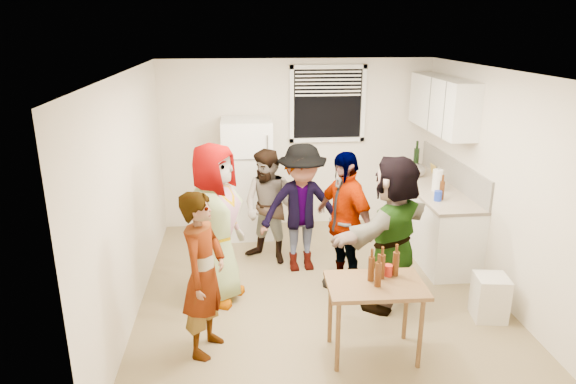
{
  "coord_description": "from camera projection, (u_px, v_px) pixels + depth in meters",
  "views": [
    {
      "loc": [
        -0.87,
        -5.21,
        2.94
      ],
      "look_at": [
        -0.32,
        0.27,
        1.15
      ],
      "focal_mm": 32.0,
      "sensor_mm": 36.0,
      "label": 1
    }
  ],
  "objects": [
    {
      "name": "room",
      "position": [
        318.0,
        293.0,
        5.92
      ],
      "size": [
        4.0,
        4.5,
        2.5
      ],
      "primitive_type": null,
      "color": "silver",
      "rests_on": "ground"
    },
    {
      "name": "window",
      "position": [
        328.0,
        104.0,
        7.49
      ],
      "size": [
        1.12,
        0.1,
        1.06
      ],
      "primitive_type": null,
      "color": "white",
      "rests_on": "room"
    },
    {
      "name": "refrigerator",
      "position": [
        248.0,
        178.0,
        7.37
      ],
      "size": [
        0.7,
        0.7,
        1.7
      ],
      "primitive_type": "cube",
      "color": "white",
      "rests_on": "ground"
    },
    {
      "name": "counter_lower",
      "position": [
        428.0,
        218.0,
        7.04
      ],
      "size": [
        0.6,
        2.2,
        0.86
      ],
      "primitive_type": "cube",
      "color": "white",
      "rests_on": "ground"
    },
    {
      "name": "countertop",
      "position": [
        431.0,
        186.0,
        6.9
      ],
      "size": [
        0.64,
        2.22,
        0.04
      ],
      "primitive_type": "cube",
      "color": "#BCAB94",
      "rests_on": "counter_lower"
    },
    {
      "name": "backsplash",
      "position": [
        453.0,
        171.0,
        6.86
      ],
      "size": [
        0.03,
        2.2,
        0.36
      ],
      "primitive_type": "cube",
      "color": "#BCB5AB",
      "rests_on": "countertop"
    },
    {
      "name": "upper_cabinets",
      "position": [
        442.0,
        104.0,
        6.77
      ],
      "size": [
        0.34,
        1.6,
        0.7
      ],
      "primitive_type": "cube",
      "color": "white",
      "rests_on": "room"
    },
    {
      "name": "kettle",
      "position": [
        417.0,
        177.0,
        7.27
      ],
      "size": [
        0.31,
        0.29,
        0.21
      ],
      "primitive_type": null,
      "rotation": [
        0.0,
        0.0,
        0.38
      ],
      "color": "silver",
      "rests_on": "countertop"
    },
    {
      "name": "paper_towel",
      "position": [
        436.0,
        190.0,
        6.66
      ],
      "size": [
        0.13,
        0.13,
        0.28
      ],
      "primitive_type": "cylinder",
      "color": "white",
      "rests_on": "countertop"
    },
    {
      "name": "wine_bottle",
      "position": [
        415.0,
        169.0,
        7.64
      ],
      "size": [
        0.08,
        0.08,
        0.32
      ],
      "primitive_type": "cylinder",
      "color": "black",
      "rests_on": "countertop"
    },
    {
      "name": "beer_bottle_counter",
      "position": [
        441.0,
        199.0,
        6.32
      ],
      "size": [
        0.06,
        0.06,
        0.23
      ],
      "primitive_type": "cylinder",
      "color": "#47230C",
      "rests_on": "countertop"
    },
    {
      "name": "blue_cup",
      "position": [
        437.0,
        201.0,
        6.27
      ],
      "size": [
        0.09,
        0.09,
        0.12
      ],
      "primitive_type": "cylinder",
      "color": "#1934B6",
      "rests_on": "countertop"
    },
    {
      "name": "picture_frame",
      "position": [
        433.0,
        169.0,
        7.38
      ],
      "size": [
        0.02,
        0.17,
        0.14
      ],
      "primitive_type": "cube",
      "color": "gold",
      "rests_on": "countertop"
    },
    {
      "name": "trash_bin",
      "position": [
        490.0,
        296.0,
        5.35
      ],
      "size": [
        0.37,
        0.37,
        0.48
      ],
      "primitive_type": "cube",
      "rotation": [
        0.0,
        0.0,
        -0.14
      ],
      "color": "silver",
      "rests_on": "ground"
    },
    {
      "name": "serving_table",
      "position": [
        372.0,
        354.0,
        4.83
      ],
      "size": [
        0.89,
        0.61,
        0.74
      ],
      "primitive_type": null,
      "rotation": [
        0.0,
        0.0,
        -0.03
      ],
      "color": "brown",
      "rests_on": "ground"
    },
    {
      "name": "beer_bottle_table",
      "position": [
        377.0,
        286.0,
        4.55
      ],
      "size": [
        0.06,
        0.06,
        0.23
      ],
      "primitive_type": "cylinder",
      "color": "#47230C",
      "rests_on": "serving_table"
    },
    {
      "name": "red_cup",
      "position": [
        388.0,
        276.0,
        4.74
      ],
      "size": [
        0.08,
        0.08,
        0.11
      ],
      "primitive_type": "cylinder",
      "color": "#A12216",
      "rests_on": "serving_table"
    },
    {
      "name": "guest_grey",
      "position": [
        219.0,
        298.0,
        5.82
      ],
      "size": [
        2.0,
        1.57,
        0.57
      ],
      "primitive_type": "imported",
      "rotation": [
        0.0,
        0.0,
        1.12
      ],
      "color": "gray",
      "rests_on": "ground"
    },
    {
      "name": "guest_stripe",
      "position": [
        208.0,
        349.0,
        4.9
      ],
      "size": [
        1.68,
        1.09,
        0.38
      ],
      "primitive_type": "imported",
      "rotation": [
        0.0,
        0.0,
        1.21
      ],
      "color": "#141933",
      "rests_on": "ground"
    },
    {
      "name": "guest_back_left",
      "position": [
        270.0,
        260.0,
        6.75
      ],
      "size": [
        1.44,
        1.63,
        0.56
      ],
      "primitive_type": "imported",
      "rotation": [
        0.0,
        0.0,
        -0.6
      ],
      "color": "brown",
      "rests_on": "ground"
    },
    {
      "name": "guest_back_right",
      "position": [
        301.0,
        268.0,
        6.53
      ],
      "size": [
        1.18,
        1.7,
        0.6
      ],
      "primitive_type": "imported",
      "rotation": [
        0.0,
        0.0,
        0.09
      ],
      "color": "#3F3F44",
      "rests_on": "ground"
    },
    {
      "name": "guest_black",
      "position": [
        342.0,
        287.0,
        6.06
      ],
      "size": [
        1.9,
        1.58,
        0.4
      ],
      "primitive_type": "imported",
      "rotation": [
        0.0,
        0.0,
        -1.12
      ],
      "color": "black",
      "rests_on": "ground"
    },
    {
      "name": "guest_orange",
      "position": [
        388.0,
        304.0,
        5.69
      ],
      "size": [
        2.3,
        2.31,
        0.5
      ],
      "primitive_type": "imported",
      "rotation": [
        0.0,
        0.0,
        3.84
      ],
      "color": "#CC6B54",
      "rests_on": "ground"
    }
  ]
}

